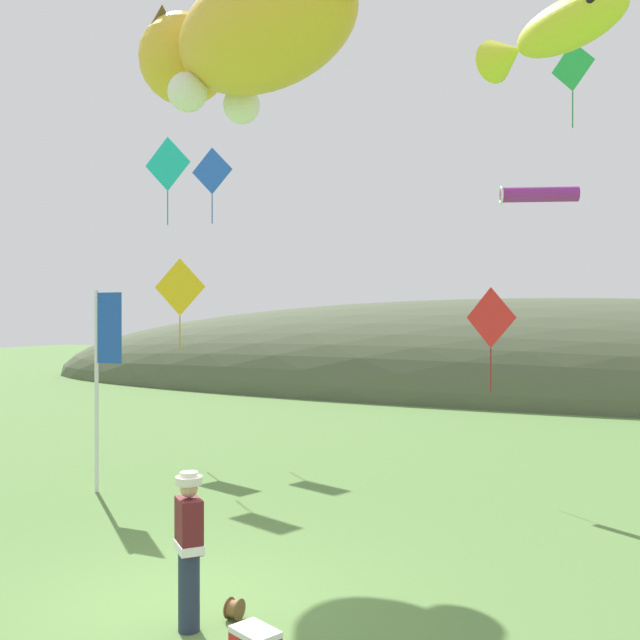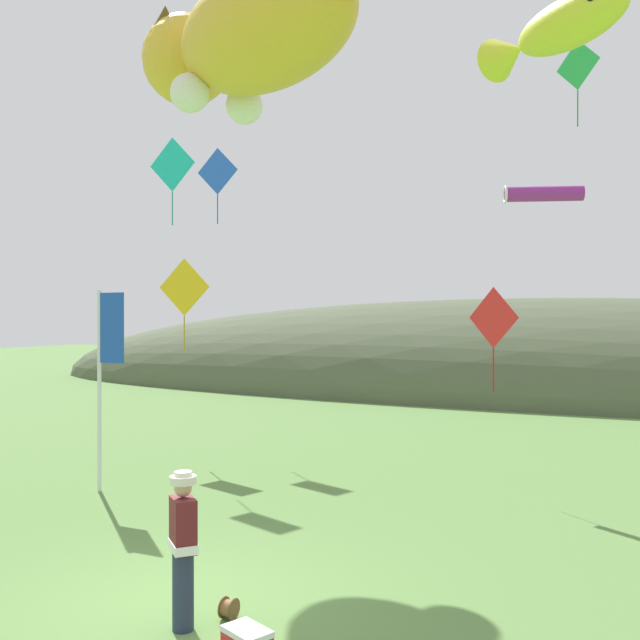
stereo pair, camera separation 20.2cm
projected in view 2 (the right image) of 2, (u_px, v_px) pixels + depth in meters
The scene contains 13 objects.
ground_plane at pixel (179, 606), 8.62m from camera, with size 120.00×120.00×0.00m, color #5B8442.
distant_hill_ridge at pixel (533, 392), 33.07m from camera, with size 55.16×15.12×8.71m.
festival_attendant at pixel (183, 545), 7.96m from camera, with size 0.49×0.47×1.77m.
kite_spool at pixel (229, 608), 8.25m from camera, with size 0.15×0.25×0.25m.
festival_banner_pole at pixel (105, 360), 14.20m from camera, with size 0.66×0.08×4.03m.
kite_giant_cat at pixel (245, 41), 14.30m from camera, with size 8.18×4.40×2.65m.
kite_fish_windsock at pixel (555, 30), 12.05m from camera, with size 2.93×2.64×0.96m.
kite_tube_streamer at pixel (542, 194), 17.17m from camera, with size 1.89×0.99×0.44m.
kite_diamond_teal at pixel (172, 165), 19.01m from camera, with size 1.45×0.04×2.35m.
kite_diamond_gold at pixel (184, 288), 18.43m from camera, with size 1.48×0.15×2.38m.
kite_diamond_green at pixel (578, 66), 17.45m from camera, with size 1.08×0.63×2.13m.
kite_diamond_blue at pixel (218, 172), 21.82m from camera, with size 1.43×0.06×2.33m.
kite_diamond_red at pixel (493, 318), 14.55m from camera, with size 1.12×0.57×2.15m.
Camera 2 is at (5.23, -7.03, 3.51)m, focal length 40.00 mm.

